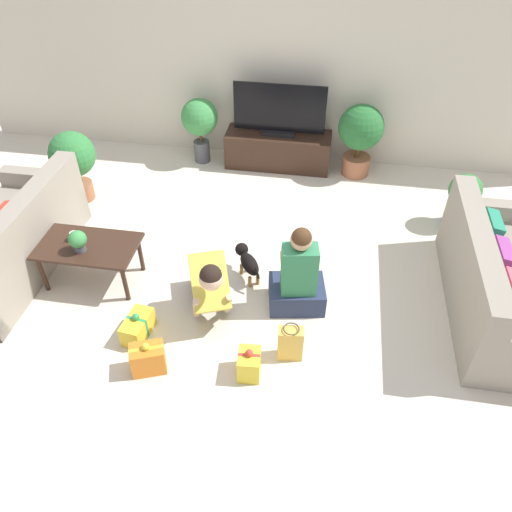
{
  "coord_description": "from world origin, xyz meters",
  "views": [
    {
      "loc": [
        0.72,
        -3.63,
        3.5
      ],
      "look_at": [
        0.14,
        -0.13,
        0.45
      ],
      "focal_mm": 35.0,
      "sensor_mm": 36.0,
      "label": 1
    }
  ],
  "objects_px": {
    "potted_plant_back_right": "(360,133)",
    "dog": "(248,261)",
    "tv": "(279,113)",
    "gift_bag_a": "(290,343)",
    "sofa_right": "(499,285)",
    "coffee_table": "(89,249)",
    "tabletop_plant": "(78,240)",
    "gift_box_b": "(249,364)",
    "gift_box_a": "(148,359)",
    "tv_console": "(278,150)",
    "gift_box_c": "(138,327)",
    "sofa_left": "(9,245)",
    "person_sitting": "(298,279)",
    "mug": "(75,236)",
    "potted_plant_back_left": "(200,121)",
    "person_kneeling": "(209,283)",
    "potted_plant_corner_right": "(463,197)",
    "potted_plant_corner_left": "(73,158)"
  },
  "relations": [
    {
      "from": "person_kneeling",
      "to": "gift_box_b",
      "type": "height_order",
      "value": "person_kneeling"
    },
    {
      "from": "sofa_left",
      "to": "potted_plant_corner_right",
      "type": "distance_m",
      "value": 4.88
    },
    {
      "from": "gift_box_a",
      "to": "gift_box_c",
      "type": "height_order",
      "value": "gift_box_a"
    },
    {
      "from": "tv_console",
      "to": "gift_box_c",
      "type": "xyz_separation_m",
      "value": [
        -0.85,
        -3.19,
        -0.13
      ]
    },
    {
      "from": "sofa_left",
      "to": "gift_bag_a",
      "type": "relative_size",
      "value": 5.43
    },
    {
      "from": "tv",
      "to": "gift_bag_a",
      "type": "xyz_separation_m",
      "value": [
        0.52,
        -3.21,
        -0.59
      ]
    },
    {
      "from": "sofa_right",
      "to": "tv_console",
      "type": "bearing_deg",
      "value": 45.34
    },
    {
      "from": "potted_plant_corner_right",
      "to": "gift_box_c",
      "type": "xyz_separation_m",
      "value": [
        -3.06,
        -2.19,
        -0.27
      ]
    },
    {
      "from": "coffee_table",
      "to": "tv",
      "type": "relative_size",
      "value": 0.82
    },
    {
      "from": "sofa_right",
      "to": "coffee_table",
      "type": "bearing_deg",
      "value": 93.47
    },
    {
      "from": "tv_console",
      "to": "gift_box_b",
      "type": "relative_size",
      "value": 4.66
    },
    {
      "from": "gift_box_a",
      "to": "gift_bag_a",
      "type": "distance_m",
      "value": 1.21
    },
    {
      "from": "gift_box_a",
      "to": "gift_box_c",
      "type": "xyz_separation_m",
      "value": [
        -0.22,
        0.35,
        -0.03
      ]
    },
    {
      "from": "gift_box_a",
      "to": "mug",
      "type": "distance_m",
      "value": 1.51
    },
    {
      "from": "gift_box_b",
      "to": "gift_box_a",
      "type": "bearing_deg",
      "value": -173.73
    },
    {
      "from": "sofa_left",
      "to": "gift_bag_a",
      "type": "distance_m",
      "value": 3.04
    },
    {
      "from": "potted_plant_back_right",
      "to": "gift_bag_a",
      "type": "bearing_deg",
      "value": -99.27
    },
    {
      "from": "sofa_right",
      "to": "dog",
      "type": "bearing_deg",
      "value": 88.42
    },
    {
      "from": "potted_plant_back_right",
      "to": "potted_plant_corner_right",
      "type": "height_order",
      "value": "potted_plant_back_right"
    },
    {
      "from": "tv",
      "to": "gift_bag_a",
      "type": "relative_size",
      "value": 3.27
    },
    {
      "from": "sofa_right",
      "to": "person_sitting",
      "type": "height_order",
      "value": "person_sitting"
    },
    {
      "from": "coffee_table",
      "to": "gift_box_b",
      "type": "relative_size",
      "value": 3.24
    },
    {
      "from": "sofa_left",
      "to": "gift_box_b",
      "type": "xyz_separation_m",
      "value": [
        2.64,
        -0.93,
        -0.18
      ]
    },
    {
      "from": "person_kneeling",
      "to": "gift_bag_a",
      "type": "relative_size",
      "value": 2.34
    },
    {
      "from": "tv_console",
      "to": "potted_plant_back_right",
      "type": "bearing_deg",
      "value": -2.75
    },
    {
      "from": "tv",
      "to": "person_kneeling",
      "type": "bearing_deg",
      "value": -95.64
    },
    {
      "from": "dog",
      "to": "tabletop_plant",
      "type": "bearing_deg",
      "value": -19.45
    },
    {
      "from": "potted_plant_corner_left",
      "to": "gift_bag_a",
      "type": "height_order",
      "value": "potted_plant_corner_left"
    },
    {
      "from": "coffee_table",
      "to": "potted_plant_back_left",
      "type": "distance_m",
      "value": 2.57
    },
    {
      "from": "sofa_left",
      "to": "potted_plant_back_left",
      "type": "bearing_deg",
      "value": 150.63
    },
    {
      "from": "sofa_left",
      "to": "potted_plant_corner_right",
      "type": "bearing_deg",
      "value": 108.11
    },
    {
      "from": "coffee_table",
      "to": "mug",
      "type": "height_order",
      "value": "mug"
    },
    {
      "from": "gift_box_a",
      "to": "potted_plant_back_left",
      "type": "bearing_deg",
      "value": 96.65
    },
    {
      "from": "gift_box_c",
      "to": "tabletop_plant",
      "type": "relative_size",
      "value": 1.66
    },
    {
      "from": "tv",
      "to": "dog",
      "type": "relative_size",
      "value": 2.68
    },
    {
      "from": "potted_plant_corner_left",
      "to": "gift_box_b",
      "type": "relative_size",
      "value": 2.97
    },
    {
      "from": "potted_plant_corner_right",
      "to": "person_kneeling",
      "type": "distance_m",
      "value": 3.07
    },
    {
      "from": "gift_box_b",
      "to": "tabletop_plant",
      "type": "relative_size",
      "value": 1.33
    },
    {
      "from": "gift_box_a",
      "to": "dog",
      "type": "bearing_deg",
      "value": 64.18
    },
    {
      "from": "potted_plant_back_left",
      "to": "mug",
      "type": "distance_m",
      "value": 2.54
    },
    {
      "from": "gift_bag_a",
      "to": "potted_plant_back_right",
      "type": "bearing_deg",
      "value": 80.73
    },
    {
      "from": "dog",
      "to": "tv_console",
      "type": "bearing_deg",
      "value": -124.02
    },
    {
      "from": "dog",
      "to": "gift_box_b",
      "type": "height_order",
      "value": "dog"
    },
    {
      "from": "gift_bag_a",
      "to": "potted_plant_corner_right",
      "type": "bearing_deg",
      "value": 52.71
    },
    {
      "from": "dog",
      "to": "mug",
      "type": "distance_m",
      "value": 1.7
    },
    {
      "from": "potted_plant_back_left",
      "to": "person_kneeling",
      "type": "bearing_deg",
      "value": -74.43
    },
    {
      "from": "potted_plant_back_right",
      "to": "dog",
      "type": "distance_m",
      "value": 2.48
    },
    {
      "from": "tv_console",
      "to": "dog",
      "type": "bearing_deg",
      "value": -90.38
    },
    {
      "from": "tv",
      "to": "tabletop_plant",
      "type": "height_order",
      "value": "tv"
    },
    {
      "from": "potted_plant_corner_left",
      "to": "potted_plant_corner_right",
      "type": "height_order",
      "value": "potted_plant_corner_left"
    }
  ]
}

